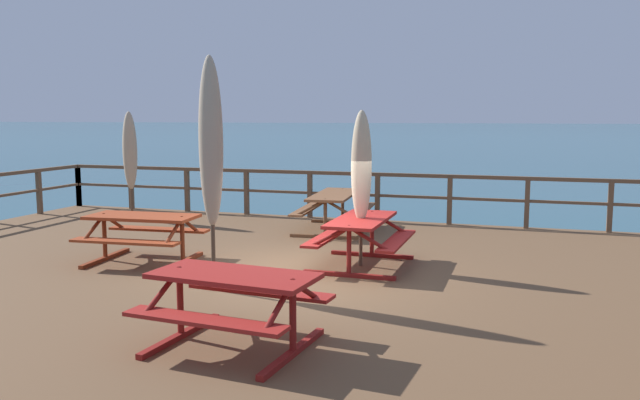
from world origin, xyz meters
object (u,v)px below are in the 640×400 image
object	(u,v)px
picnic_table_mid_centre	(335,203)
picnic_table_back_right	(234,294)
patio_umbrella_tall_back_left	(361,168)
patio_umbrella_tall_back_right	(211,143)
patio_umbrella_tall_front	(130,151)
picnic_table_mid_left	(143,228)
picnic_table_front_left	(361,231)

from	to	relation	value
picnic_table_mid_centre	picnic_table_back_right	bearing A→B (deg)	-82.15
picnic_table_mid_centre	patio_umbrella_tall_back_left	bearing A→B (deg)	-66.18
picnic_table_back_right	patio_umbrella_tall_back_right	distance (m)	2.64
picnic_table_mid_centre	patio_umbrella_tall_front	distance (m)	4.90
picnic_table_back_right	picnic_table_mid_centre	world-z (taller)	same
picnic_table_mid_left	patio_umbrella_tall_front	size ratio (longest dim) A/B	0.75
patio_umbrella_tall_back_right	patio_umbrella_tall_back_left	bearing A→B (deg)	52.29
patio_umbrella_tall_back_right	picnic_table_back_right	bearing A→B (deg)	-57.57
patio_umbrella_tall_back_right	patio_umbrella_tall_front	world-z (taller)	patio_umbrella_tall_back_right
patio_umbrella_tall_back_right	patio_umbrella_tall_back_left	xyz separation A→B (m)	(1.54, 1.99, -0.44)
picnic_table_front_left	picnic_table_mid_centre	bearing A→B (deg)	113.85
picnic_table_mid_left	patio_umbrella_tall_back_left	world-z (taller)	patio_umbrella_tall_back_left
patio_umbrella_tall_front	picnic_table_back_right	bearing A→B (deg)	-49.62
picnic_table_mid_centre	patio_umbrella_tall_back_left	size ratio (longest dim) A/B	0.93
picnic_table_mid_centre	patio_umbrella_tall_back_left	xyz separation A→B (m)	(1.29, -2.92, 0.98)
picnic_table_front_left	picnic_table_mid_centre	xyz separation A→B (m)	(-1.30, 2.95, 0.01)
picnic_table_front_left	patio_umbrella_tall_back_left	size ratio (longest dim) A/B	0.74
patio_umbrella_tall_back_left	patio_umbrella_tall_front	xyz separation A→B (m)	(-6.09, 2.88, 0.01)
picnic_table_back_right	patio_umbrella_tall_back_right	bearing A→B (deg)	122.43
picnic_table_mid_centre	patio_umbrella_tall_front	size ratio (longest dim) A/B	0.92
patio_umbrella_tall_back_left	picnic_table_mid_left	bearing A→B (deg)	-166.51
picnic_table_mid_left	patio_umbrella_tall_back_right	size ratio (longest dim) A/B	0.59
patio_umbrella_tall_front	picnic_table_front_left	bearing A→B (deg)	-25.48
picnic_table_mid_left	patio_umbrella_tall_back_right	bearing A→B (deg)	-32.36
patio_umbrella_tall_back_right	patio_umbrella_tall_back_left	size ratio (longest dim) A/B	1.28
picnic_table_mid_centre	patio_umbrella_tall_back_right	size ratio (longest dim) A/B	0.72
picnic_table_mid_centre	patio_umbrella_tall_back_right	world-z (taller)	patio_umbrella_tall_back_right
picnic_table_front_left	patio_umbrella_tall_back_right	bearing A→B (deg)	-128.43
patio_umbrella_tall_back_right	picnic_table_front_left	bearing A→B (deg)	51.57
picnic_table_mid_left	picnic_table_front_left	xyz separation A→B (m)	(3.42, 0.78, 0.00)
picnic_table_mid_centre	patio_umbrella_tall_front	bearing A→B (deg)	-179.53
patio_umbrella_tall_back_left	patio_umbrella_tall_front	distance (m)	6.73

